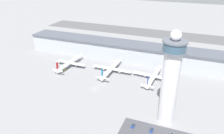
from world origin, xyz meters
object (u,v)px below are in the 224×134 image
object	(u,v)px
car_green_van	(152,130)
airplane_gate_alpha	(70,63)
airplane_gate_charlie	(154,76)
control_tower	(170,80)
car_black_suv	(133,126)
airplane_gate_bravo	(111,69)
service_truck_fuel	(63,68)
service_truck_catering	(79,65)

from	to	relation	value
car_green_van	airplane_gate_alpha	bearing A→B (deg)	146.90
airplane_gate_charlie	control_tower	bearing A→B (deg)	-70.53
airplane_gate_alpha	car_black_suv	bearing A→B (deg)	-36.85
airplane_gate_alpha	car_green_van	size ratio (longest dim) A/B	9.93
airplane_gate_bravo	car_green_van	distance (m)	85.30
service_truck_fuel	car_green_van	bearing A→B (deg)	-28.68
control_tower	airplane_gate_charlie	xyz separation A→B (m)	(-18.71, 52.94, -26.82)
service_truck_fuel	airplane_gate_charlie	bearing A→B (deg)	7.08
control_tower	airplane_gate_charlie	world-z (taller)	control_tower
service_truck_catering	car_black_suv	bearing A→B (deg)	-41.29
airplane_gate_bravo	airplane_gate_charlie	xyz separation A→B (m)	(41.06, 0.31, -0.33)
service_truck_fuel	car_black_suv	distance (m)	105.65
service_truck_catering	service_truck_fuel	xyz separation A→B (m)	(-10.92, -12.99, 0.03)
airplane_gate_alpha	airplane_gate_bravo	distance (m)	44.08
airplane_gate_alpha	service_truck_fuel	world-z (taller)	airplane_gate_alpha
airplane_gate_charlie	service_truck_fuel	size ratio (longest dim) A/B	6.71
control_tower	service_truck_fuel	bearing A→B (deg)	158.77
airplane_gate_alpha	service_truck_catering	bearing A→B (deg)	35.87
service_truck_fuel	car_black_suv	xyz separation A→B (m)	(89.54, -56.06, -0.37)
service_truck_catering	service_truck_fuel	size ratio (longest dim) A/B	1.18
airplane_gate_charlie	car_green_van	xyz separation A→B (m)	(12.47, -66.62, -3.44)
service_truck_fuel	service_truck_catering	bearing A→B (deg)	49.95
service_truck_fuel	car_green_van	distance (m)	115.77
airplane_gate_charlie	service_truck_catering	world-z (taller)	airplane_gate_charlie
airplane_gate_bravo	car_black_suv	xyz separation A→B (m)	(41.51, -66.82, -3.77)
control_tower	service_truck_catering	xyz separation A→B (m)	(-96.89, 54.86, -29.92)
airplane_gate_charlie	car_green_van	world-z (taller)	airplane_gate_charlie
airplane_gate_alpha	airplane_gate_charlie	world-z (taller)	airplane_gate_alpha
airplane_gate_alpha	airplane_gate_charlie	bearing A→B (deg)	2.06
airplane_gate_alpha	car_green_van	distance (m)	116.48
service_truck_catering	service_truck_fuel	distance (m)	16.97
airplane_gate_bravo	car_green_van	xyz separation A→B (m)	(53.53, -66.31, -3.77)
airplane_gate_bravo	service_truck_fuel	bearing A→B (deg)	-167.38
airplane_gate_bravo	service_truck_catering	world-z (taller)	airplane_gate_bravo
airplane_gate_charlie	service_truck_fuel	distance (m)	89.83
service_truck_catering	airplane_gate_alpha	bearing A→B (deg)	-144.13
service_truck_catering	car_green_van	bearing A→B (deg)	-37.10
car_green_van	airplane_gate_charlie	bearing A→B (deg)	100.60
airplane_gate_alpha	airplane_gate_bravo	bearing A→B (deg)	3.57
airplane_gate_alpha	airplane_gate_charlie	xyz separation A→B (m)	(85.05, 3.05, -0.45)
control_tower	service_truck_catering	world-z (taller)	control_tower
airplane_gate_alpha	airplane_gate_bravo	world-z (taller)	airplane_gate_bravo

